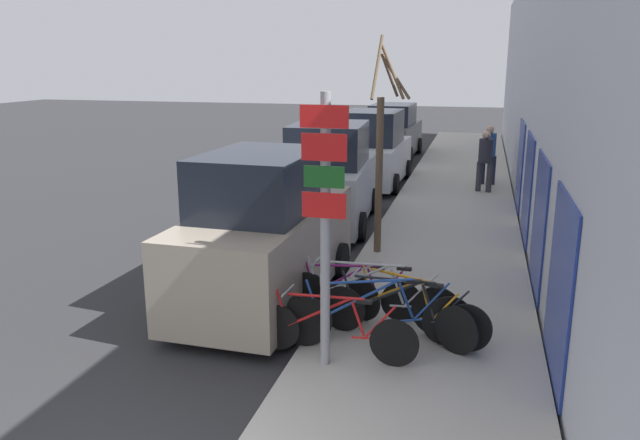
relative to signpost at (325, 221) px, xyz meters
name	(u,v)px	position (x,y,z in m)	size (l,w,h in m)	color
ground_plane	(347,217)	(-1.46, 8.16, -2.03)	(80.00, 80.00, 0.00)	#28282B
sidewalk_curb	(455,197)	(1.14, 10.96, -1.96)	(3.20, 32.00, 0.15)	#ADA89E
building_facade	(528,86)	(2.89, 10.89, 1.19)	(0.23, 32.00, 6.50)	#B2B7C1
signpost	(325,221)	(0.00, 0.00, 0.00)	(0.58, 0.14, 3.41)	#939399
bicycle_0	(334,331)	(0.07, 0.20, -1.51)	(2.20, 0.44, 0.87)	black
bicycle_1	(377,317)	(0.55, 0.69, -1.47)	(2.52, 0.77, 0.96)	black
bicycle_2	(403,314)	(0.87, 0.92, -1.49)	(2.39, 0.49, 0.91)	black
bicycle_3	(407,310)	(0.90, 1.10, -1.50)	(1.98, 1.12, 0.90)	black
bicycle_4	(370,299)	(0.35, 1.28, -1.46)	(2.62, 0.44, 0.99)	black
bicycle_5	(353,294)	(0.05, 1.55, -1.52)	(2.06, 0.44, 0.84)	black
parked_car_0	(265,236)	(-1.55, 2.17, -0.89)	(2.10, 4.51, 2.52)	gray
parked_car_1	(329,180)	(-1.71, 7.30, -0.92)	(2.27, 4.40, 2.47)	#B2B7BC
parked_car_2	(372,152)	(-1.57, 12.50, -0.97)	(2.17, 4.37, 2.37)	silver
parked_car_3	(393,133)	(-1.73, 18.31, -1.03)	(2.06, 4.74, 2.19)	#51565B
pedestrian_near	(485,157)	(1.91, 11.55, -0.85)	(0.45, 0.40, 1.78)	#333338
pedestrian_far	(489,151)	(2.01, 12.74, -0.83)	(0.48, 0.40, 1.82)	#1E2338
street_tree	(381,158)	(-0.11, 4.91, 0.03)	(0.69, 1.24, 4.21)	brown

